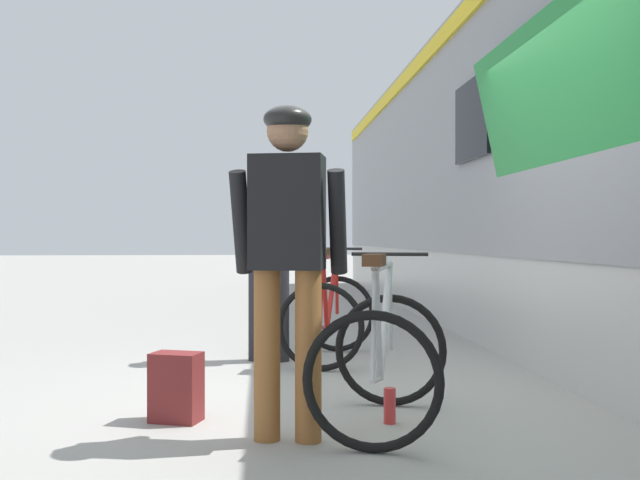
# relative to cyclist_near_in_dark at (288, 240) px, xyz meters

# --- Properties ---
(ground_plane) EXTENTS (80.00, 80.00, 0.00)m
(ground_plane) POSITION_rel_cyclist_near_in_dark_xyz_m (0.55, 1.04, -1.05)
(ground_plane) COLOR #A09E99
(cyclist_near_in_dark) EXTENTS (0.65, 0.39, 1.76)m
(cyclist_near_in_dark) POSITION_rel_cyclist_near_in_dark_xyz_m (0.00, 0.00, 0.00)
(cyclist_near_in_dark) COLOR #935B2D
(cyclist_near_in_dark) RESTS_ON ground
(cyclist_far_in_blue) EXTENTS (0.66, 0.41, 1.76)m
(cyclist_far_in_blue) POSITION_rel_cyclist_near_in_dark_xyz_m (-0.08, 2.48, 0.00)
(cyclist_far_in_blue) COLOR #232328
(cyclist_far_in_blue) RESTS_ON ground
(bicycle_near_silver) EXTENTS (0.96, 1.22, 0.99)m
(bicycle_near_silver) POSITION_rel_cyclist_near_in_dark_xyz_m (0.54, 0.23, -0.65)
(bicycle_near_silver) COLOR black
(bicycle_near_silver) RESTS_ON ground
(bicycle_far_red) EXTENTS (0.94, 1.21, 0.99)m
(bicycle_far_red) POSITION_rel_cyclist_near_in_dark_xyz_m (0.45, 2.44, -0.65)
(bicycle_far_red) COLOR black
(bicycle_far_red) RESTS_ON ground
(backpack_on_platform) EXTENTS (0.32, 0.26, 0.40)m
(backpack_on_platform) POSITION_rel_cyclist_near_in_dark_xyz_m (-0.63, 0.45, -0.85)
(backpack_on_platform) COLOR maroon
(backpack_on_platform) RESTS_ON ground
(water_bottle_near_the_bikes) EXTENTS (0.07, 0.07, 0.20)m
(water_bottle_near_the_bikes) POSITION_rel_cyclist_near_in_dark_xyz_m (0.60, 0.30, -0.95)
(water_bottle_near_the_bikes) COLOR red
(water_bottle_near_the_bikes) RESTS_ON ground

